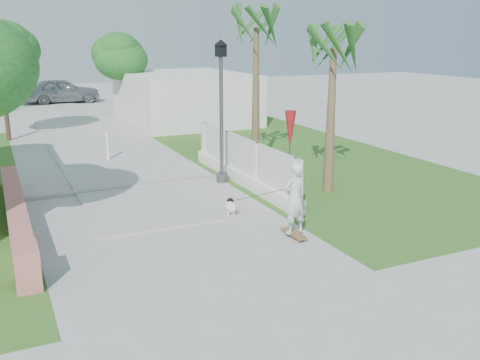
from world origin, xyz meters
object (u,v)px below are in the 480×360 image
street_lamp (221,106)px  dog (231,206)px  parked_car (62,91)px  skateboarder (267,197)px  bollard (108,146)px  patio_umbrella (290,130)px

street_lamp → dog: bearing=-109.1°
dog → parked_car: (-0.86, 26.79, 0.63)m
dog → parked_car: parked_car is taller
skateboarder → bollard: bearing=-84.7°
bollard → dog: bollard is taller
parked_car → dog: bearing=179.0°
street_lamp → parked_car: size_ratio=0.88×
patio_umbrella → dog: size_ratio=3.96×
skateboarder → dog: (-0.36, 1.34, -0.58)m
dog → parked_car: bearing=112.6°
street_lamp → skateboarder: bearing=-99.2°
street_lamp → parked_car: 23.83m
bollard → skateboarder: bearing=-77.5°
dog → parked_car: 26.81m
bollard → patio_umbrella: bearing=-50.1°
bollard → skateboarder: skateboarder is taller
street_lamp → patio_umbrella: street_lamp is taller
street_lamp → bollard: bearing=121.0°
street_lamp → bollard: (-2.70, 4.50, -1.84)m
parked_car → patio_umbrella: bearing=-174.0°
bollard → dog: bearing=-77.9°
patio_umbrella → skateboarder: patio_umbrella is taller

